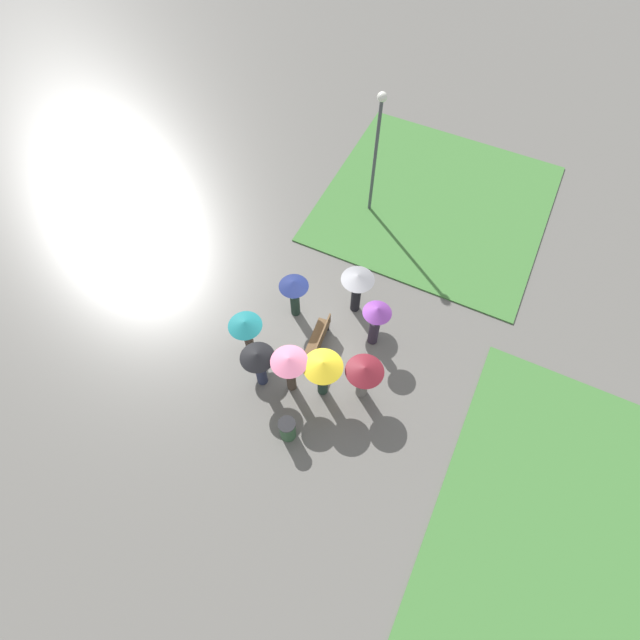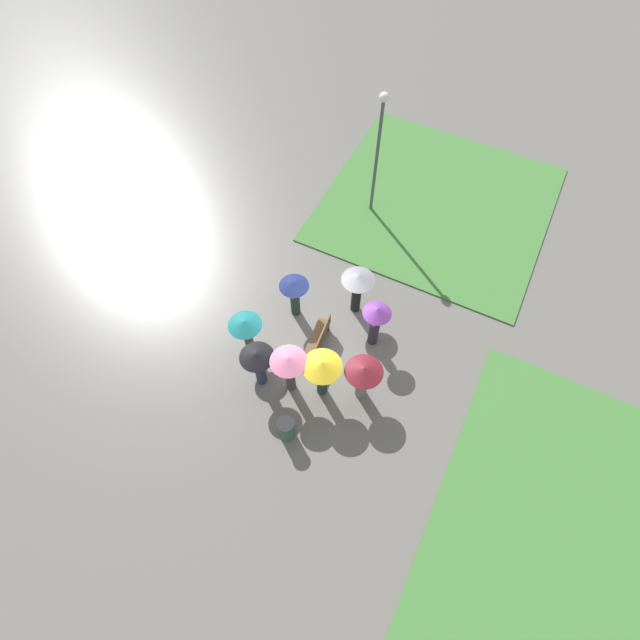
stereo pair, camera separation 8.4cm
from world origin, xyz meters
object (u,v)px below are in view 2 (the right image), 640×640
at_px(park_bench, 318,340).
at_px(crowd_person_yellow, 322,369).
at_px(crowd_person_purple, 376,319).
at_px(crowd_person_maroon, 363,375).
at_px(crowd_person_pink, 289,365).
at_px(crowd_person_grey, 358,285).
at_px(crowd_person_black, 258,362).
at_px(lamp_post, 378,143).
at_px(crowd_person_teal, 246,328).
at_px(trash_bin, 286,429).
at_px(crowd_person_navy, 294,290).

xyz_separation_m(park_bench, crowd_person_yellow, (1.34, 0.81, 1.06)).
xyz_separation_m(crowd_person_purple, crowd_person_maroon, (1.90, 0.41, -0.07)).
distance_m(crowd_person_pink, crowd_person_grey, 3.65).
distance_m(crowd_person_black, crowd_person_grey, 4.12).
height_order(lamp_post, crowd_person_black, lamp_post).
bearing_deg(crowd_person_purple, crowd_person_teal, -158.87).
bearing_deg(crowd_person_purple, crowd_person_maroon, -87.47).
relative_size(crowd_person_black, crowd_person_maroon, 1.03).
height_order(crowd_person_black, crowd_person_teal, crowd_person_black).
bearing_deg(crowd_person_purple, crowd_person_pink, -131.31).
bearing_deg(trash_bin, crowd_person_navy, -155.45).
xyz_separation_m(crowd_person_pink, crowd_person_teal, (-0.59, -1.84, -0.13)).
bearing_deg(park_bench, crowd_person_black, -35.83).
bearing_deg(crowd_person_maroon, park_bench, -39.78).
relative_size(crowd_person_yellow, crowd_person_grey, 1.03).
distance_m(lamp_post, crowd_person_teal, 7.89).
relative_size(crowd_person_pink, crowd_person_teal, 1.11).
distance_m(park_bench, lamp_post, 7.15).
distance_m(park_bench, crowd_person_purple, 2.04).
distance_m(crowd_person_pink, crowd_person_navy, 2.80).
bearing_deg(park_bench, crowd_person_yellow, 24.87).
distance_m(trash_bin, crowd_person_black, 2.16).
distance_m(crowd_person_pink, crowd_person_maroon, 2.21).
bearing_deg(crowd_person_yellow, lamp_post, 29.53).
relative_size(lamp_post, crowd_person_yellow, 2.58).
distance_m(crowd_person_navy, crowd_person_grey, 2.06).
distance_m(crowd_person_black, crowd_person_navy, 2.78).
bearing_deg(crowd_person_maroon, crowd_person_navy, -44.07).
bearing_deg(crowd_person_grey, crowd_person_black, 144.59).
height_order(lamp_post, crowd_person_navy, lamp_post).
bearing_deg(crowd_person_teal, crowd_person_black, -12.90).
height_order(crowd_person_purple, crowd_person_maroon, crowd_person_purple).
distance_m(crowd_person_yellow, crowd_person_teal, 2.80).
height_order(trash_bin, crowd_person_navy, crowd_person_navy).
bearing_deg(crowd_person_purple, crowd_person_navy, 173.05).
distance_m(trash_bin, crowd_person_purple, 4.34).
bearing_deg(crowd_person_navy, crowd_person_grey, -116.57).
xyz_separation_m(crowd_person_black, crowd_person_grey, (-3.83, 1.52, 0.11)).
distance_m(trash_bin, crowd_person_pink, 1.88).
xyz_separation_m(park_bench, crowd_person_maroon, (0.87, 1.93, 0.83)).
bearing_deg(crowd_person_purple, crowd_person_black, -141.33).
relative_size(lamp_post, crowd_person_teal, 2.91).
height_order(crowd_person_yellow, crowd_person_maroon, crowd_person_yellow).
bearing_deg(crowd_person_navy, park_bench, 178.26).
height_order(lamp_post, crowd_person_purple, lamp_post).
height_order(crowd_person_yellow, crowd_person_navy, crowd_person_yellow).
height_order(park_bench, crowd_person_maroon, crowd_person_maroon).
height_order(trash_bin, crowd_person_pink, crowd_person_pink).
bearing_deg(crowd_person_grey, crowd_person_yellow, 172.35).
height_order(crowd_person_yellow, crowd_person_pink, crowd_person_yellow).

